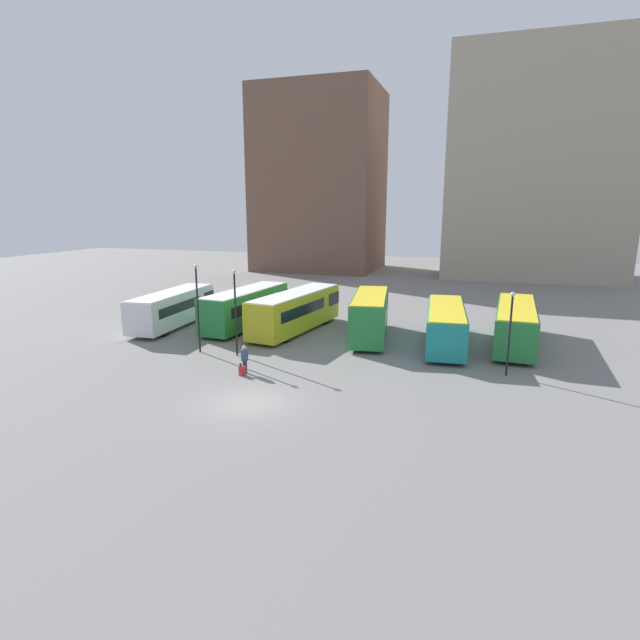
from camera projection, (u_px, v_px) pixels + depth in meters
The scene contains 14 objects.
ground_plane at pixel (248, 402), 25.26m from camera, with size 160.00×160.00×0.00m, color slate.
building_block_left at pixel (320, 182), 78.37m from camera, with size 18.37×15.49×27.37m.
building_block_right at pixel (536, 167), 68.55m from camera, with size 23.29×15.13×30.31m.
bus_0 at pixel (173, 308), 41.25m from camera, with size 3.21×10.05×2.90m.
bus_1 at pixel (246, 307), 41.10m from camera, with size 3.45×10.32×3.11m.
bus_2 at pixel (296, 310), 39.72m from camera, with size 4.13×11.20×3.13m.
bus_3 at pixel (370, 315), 37.48m from camera, with size 3.86×9.32×3.31m.
bus_4 at pixel (446, 324), 35.51m from camera, with size 3.46×10.57×2.81m.
bus_5 at pixel (516, 323), 35.61m from camera, with size 3.13×11.10×2.89m.
traveler at pixel (245, 357), 29.63m from camera, with size 0.55×0.55×1.69m.
suitcase at pixel (242, 371), 29.29m from camera, with size 0.38×0.43×0.78m.
lamp_post_0 at pixel (510, 326), 28.74m from camera, with size 0.28×0.28×4.98m.
lamp_post_1 at pixel (198, 301), 33.36m from camera, with size 0.28×0.28×6.01m.
lamp_post_2 at pixel (235, 306), 32.61m from camera, with size 0.28×0.28×5.74m.
Camera 1 is at (10.83, -21.42, 9.62)m, focal length 28.00 mm.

